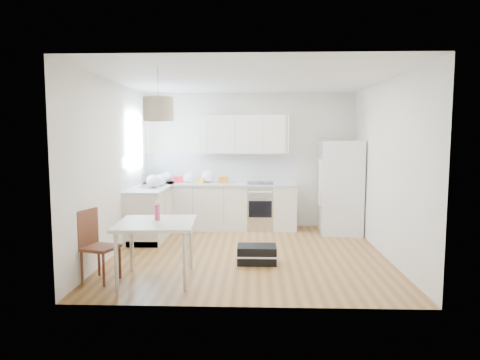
{
  "coord_description": "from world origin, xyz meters",
  "views": [
    {
      "loc": [
        0.1,
        -6.57,
        1.86
      ],
      "look_at": [
        -0.15,
        0.4,
        1.13
      ],
      "focal_mm": 32.0,
      "sensor_mm": 36.0,
      "label": 1
    }
  ],
  "objects_px": {
    "dining_table": "(156,228)",
    "gym_bag": "(257,254)",
    "refrigerator": "(341,187)",
    "dining_chair": "(101,246)"
  },
  "relations": [
    {
      "from": "dining_chair",
      "to": "refrigerator",
      "type": "bearing_deg",
      "value": 56.59
    },
    {
      "from": "dining_table",
      "to": "gym_bag",
      "type": "xyz_separation_m",
      "value": [
        1.29,
        0.78,
        -0.55
      ]
    },
    {
      "from": "dining_table",
      "to": "gym_bag",
      "type": "height_order",
      "value": "dining_table"
    },
    {
      "from": "dining_table",
      "to": "gym_bag",
      "type": "bearing_deg",
      "value": 27.69
    },
    {
      "from": "refrigerator",
      "to": "dining_chair",
      "type": "xyz_separation_m",
      "value": [
        -3.6,
        -2.88,
        -0.42
      ]
    },
    {
      "from": "dining_chair",
      "to": "gym_bag",
      "type": "bearing_deg",
      "value": 40.88
    },
    {
      "from": "refrigerator",
      "to": "dining_table",
      "type": "xyz_separation_m",
      "value": [
        -2.9,
        -2.82,
        -0.2
      ]
    },
    {
      "from": "refrigerator",
      "to": "dining_table",
      "type": "distance_m",
      "value": 4.05
    },
    {
      "from": "refrigerator",
      "to": "dining_chair",
      "type": "relative_size",
      "value": 1.91
    },
    {
      "from": "refrigerator",
      "to": "gym_bag",
      "type": "relative_size",
      "value": 3.11
    }
  ]
}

